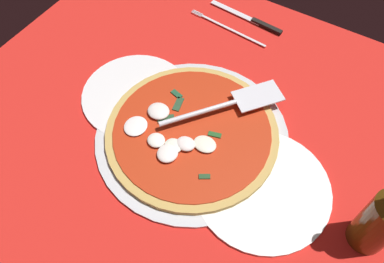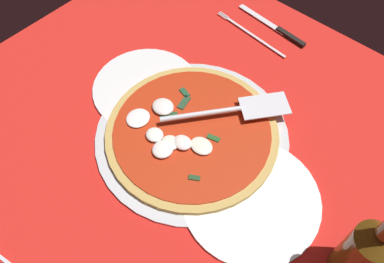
{
  "view_description": "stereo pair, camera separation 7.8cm",
  "coord_description": "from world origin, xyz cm",
  "px_view_note": "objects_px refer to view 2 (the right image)",
  "views": [
    {
      "loc": [
        23.87,
        -33.03,
        67.16
      ],
      "look_at": [
        1.0,
        4.4,
        2.07
      ],
      "focal_mm": 36.74,
      "sensor_mm": 36.0,
      "label": 1
    },
    {
      "loc": [
        30.16,
        -28.36,
        67.16
      ],
      "look_at": [
        1.0,
        4.4,
        2.07
      ],
      "focal_mm": 36.74,
      "sensor_mm": 36.0,
      "label": 2
    }
  ],
  "objects_px": {
    "pizza": "(190,132)",
    "dinner_plate_right": "(251,199)",
    "place_setting_far": "(264,32)",
    "beer_bottle": "(365,251)",
    "dinner_plate_left": "(146,88)",
    "pizza_server": "(234,110)"
  },
  "relations": [
    {
      "from": "dinner_plate_right",
      "to": "pizza",
      "type": "height_order",
      "value": "pizza"
    },
    {
      "from": "place_setting_far",
      "to": "beer_bottle",
      "type": "relative_size",
      "value": 1.03
    },
    {
      "from": "dinner_plate_right",
      "to": "place_setting_far",
      "type": "height_order",
      "value": "place_setting_far"
    },
    {
      "from": "place_setting_far",
      "to": "pizza_server",
      "type": "bearing_deg",
      "value": 117.16
    },
    {
      "from": "pizza",
      "to": "place_setting_far",
      "type": "height_order",
      "value": "pizza"
    },
    {
      "from": "pizza",
      "to": "pizza_server",
      "type": "distance_m",
      "value": 0.1
    },
    {
      "from": "dinner_plate_right",
      "to": "pizza_server",
      "type": "relative_size",
      "value": 1.12
    },
    {
      "from": "dinner_plate_left",
      "to": "pizza",
      "type": "distance_m",
      "value": 0.16
    },
    {
      "from": "pizza_server",
      "to": "place_setting_far",
      "type": "height_order",
      "value": "pizza_server"
    },
    {
      "from": "dinner_plate_left",
      "to": "pizza_server",
      "type": "bearing_deg",
      "value": 16.47
    },
    {
      "from": "pizza_server",
      "to": "place_setting_far",
      "type": "relative_size",
      "value": 0.97
    },
    {
      "from": "dinner_plate_right",
      "to": "beer_bottle",
      "type": "distance_m",
      "value": 0.21
    },
    {
      "from": "pizza",
      "to": "place_setting_far",
      "type": "relative_size",
      "value": 1.49
    },
    {
      "from": "dinner_plate_left",
      "to": "place_setting_far",
      "type": "height_order",
      "value": "place_setting_far"
    },
    {
      "from": "place_setting_far",
      "to": "beer_bottle",
      "type": "distance_m",
      "value": 0.58
    },
    {
      "from": "pizza_server",
      "to": "dinner_plate_right",
      "type": "bearing_deg",
      "value": -92.15
    },
    {
      "from": "pizza_server",
      "to": "beer_bottle",
      "type": "distance_m",
      "value": 0.35
    },
    {
      "from": "dinner_plate_left",
      "to": "place_setting_far",
      "type": "distance_m",
      "value": 0.33
    },
    {
      "from": "place_setting_far",
      "to": "pizza",
      "type": "bearing_deg",
      "value": 106.0
    },
    {
      "from": "pizza",
      "to": "dinner_plate_right",
      "type": "bearing_deg",
      "value": -9.59
    },
    {
      "from": "pizza",
      "to": "place_setting_far",
      "type": "bearing_deg",
      "value": 101.01
    },
    {
      "from": "pizza",
      "to": "pizza_server",
      "type": "bearing_deg",
      "value": 65.87
    }
  ]
}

